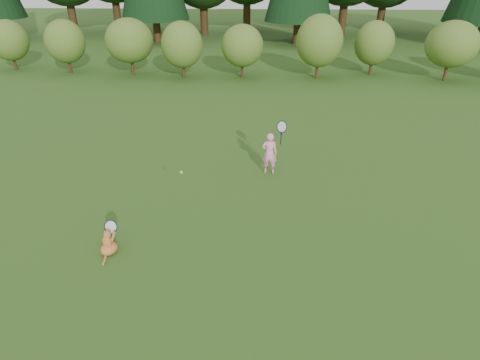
# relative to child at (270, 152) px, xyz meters

# --- Properties ---
(ground) EXTENTS (100.00, 100.00, 0.00)m
(ground) POSITION_rel_child_xyz_m (-0.85, -2.57, -0.56)
(ground) COLOR #2F4E15
(ground) RESTS_ON ground
(shrub_row) EXTENTS (28.00, 3.00, 2.80)m
(shrub_row) POSITION_rel_child_xyz_m (-0.85, 10.43, 0.84)
(shrub_row) COLOR #4D6A20
(shrub_row) RESTS_ON ground
(child) EXTENTS (0.60, 0.37, 1.59)m
(child) POSITION_rel_child_xyz_m (0.00, 0.00, 0.00)
(child) COLOR #FE98BF
(child) RESTS_ON ground
(cat) EXTENTS (0.43, 0.71, 0.64)m
(cat) POSITION_rel_child_xyz_m (-2.95, -3.39, -0.31)
(cat) COLOR #C94F26
(cat) RESTS_ON ground
(tennis_ball) EXTENTS (0.06, 0.06, 0.06)m
(tennis_ball) POSITION_rel_child_xyz_m (-1.76, -2.27, 0.55)
(tennis_ball) COLOR #BBCE18
(tennis_ball) RESTS_ON ground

